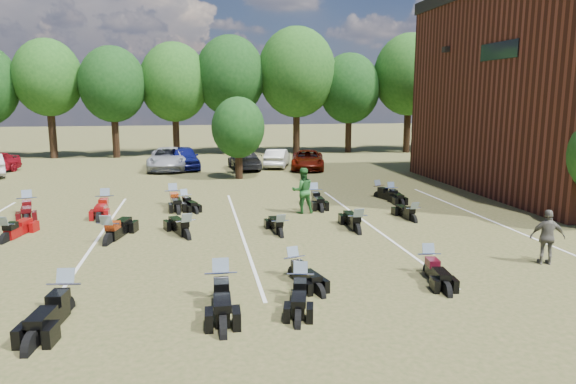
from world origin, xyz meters
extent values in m
plane|color=brown|center=(0.00, 0.00, 0.00)|extent=(160.00, 160.00, 0.00)
imported|color=#9A9CA3|center=(-6.45, 20.31, 0.76)|extent=(2.58, 5.49, 1.52)
imported|color=black|center=(-1.28, 19.52, 0.64)|extent=(2.19, 4.58, 1.29)
imported|color=#0B0F52|center=(-5.39, 20.46, 0.79)|extent=(2.46, 4.85, 1.58)
imported|color=#ABABA6|center=(1.12, 20.29, 0.65)|extent=(2.46, 4.18, 1.30)
imported|color=#4F0E04|center=(3.00, 18.81, 0.65)|extent=(3.10, 5.05, 1.31)
imported|color=#3A393E|center=(15.52, 20.22, 0.65)|extent=(1.91, 4.49, 1.29)
imported|color=#246026|center=(-0.13, 5.45, 0.98)|extent=(0.99, 0.79, 1.95)
imported|color=#5B584E|center=(5.55, -2.52, 0.82)|extent=(1.04, 0.70, 1.64)
cube|color=black|center=(9.35, 12.00, 7.50)|extent=(0.30, 0.40, 0.30)
cube|color=black|center=(9.47, 7.00, 7.00)|extent=(0.06, 3.00, 0.80)
cylinder|color=black|center=(-16.00, 29.00, 2.04)|extent=(0.58, 0.58, 4.08)
ellipsoid|color=#1E4C19|center=(-16.00, 29.00, 6.33)|extent=(6.00, 6.00, 6.90)
cylinder|color=black|center=(-11.00, 29.00, 2.04)|extent=(0.57, 0.58, 4.08)
ellipsoid|color=#1E4C19|center=(-11.00, 29.00, 6.33)|extent=(6.00, 6.00, 6.90)
cylinder|color=black|center=(-6.00, 29.00, 2.04)|extent=(0.57, 0.58, 4.08)
ellipsoid|color=#1E4C19|center=(-6.00, 29.00, 6.33)|extent=(6.00, 6.00, 6.90)
cylinder|color=black|center=(-1.00, 29.00, 2.04)|extent=(0.58, 0.58, 4.08)
ellipsoid|color=#1E4C19|center=(-1.00, 29.00, 6.33)|extent=(6.00, 6.00, 6.90)
cylinder|color=black|center=(4.00, 29.00, 2.04)|extent=(0.57, 0.58, 4.08)
ellipsoid|color=#1E4C19|center=(4.00, 29.00, 6.33)|extent=(6.00, 6.00, 6.90)
cylinder|color=black|center=(9.00, 29.00, 2.04)|extent=(0.57, 0.58, 4.08)
ellipsoid|color=#1E4C19|center=(9.00, 29.00, 6.33)|extent=(6.00, 6.00, 6.90)
cylinder|color=black|center=(14.00, 29.00, 2.04)|extent=(0.57, 0.58, 4.08)
ellipsoid|color=#1E4C19|center=(14.00, 29.00, 6.33)|extent=(6.00, 6.00, 6.90)
cylinder|color=black|center=(19.00, 29.00, 2.04)|extent=(0.58, 0.58, 4.08)
ellipsoid|color=#1E4C19|center=(19.00, 29.00, 6.33)|extent=(6.00, 6.00, 6.90)
cylinder|color=black|center=(24.00, 29.00, 2.04)|extent=(0.58, 0.58, 4.08)
ellipsoid|color=#1E4C19|center=(24.00, 29.00, 6.33)|extent=(6.00, 6.00, 6.90)
cylinder|color=black|center=(-2.00, 15.50, 0.95)|extent=(0.24, 0.24, 1.90)
sphere|color=#1E4C19|center=(-2.00, 15.50, 3.10)|extent=(3.20, 3.20, 3.20)
cube|color=silver|center=(-8.00, 3.00, 0.01)|extent=(0.10, 14.00, 0.01)
cube|color=silver|center=(-3.00, 3.00, 0.01)|extent=(0.10, 14.00, 0.01)
cube|color=silver|center=(2.00, 3.00, 0.01)|extent=(0.10, 14.00, 0.01)
cube|color=silver|center=(7.00, 3.00, 0.01)|extent=(0.10, 14.00, 0.01)
camera|label=1|loc=(-4.51, -15.50, 4.83)|focal=32.00mm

